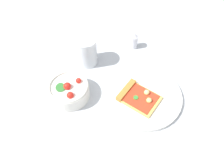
# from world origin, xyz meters

# --- Properties ---
(ground_plane) EXTENTS (2.40, 2.40, 0.00)m
(ground_plane) POSITION_xyz_m (0.00, 0.00, 0.00)
(ground_plane) COLOR #B2B7BC
(ground_plane) RESTS_ON ground
(plate) EXTENTS (0.27, 0.27, 0.01)m
(plate) POSITION_xyz_m (0.00, 0.02, 0.01)
(plate) COLOR white
(plate) RESTS_ON ground_plane
(pizza_slice_main) EXTENTS (0.11, 0.13, 0.02)m
(pizza_slice_main) POSITION_xyz_m (0.02, 0.01, 0.02)
(pizza_slice_main) COLOR #E5B256
(pizza_slice_main) RESTS_ON plate
(salad_bowl) EXTENTS (0.14, 0.14, 0.07)m
(salad_bowl) POSITION_xyz_m (0.15, -0.17, 0.03)
(salad_bowl) COLOR white
(salad_bowl) RESTS_ON ground_plane
(soda_glass) EXTENTS (0.07, 0.07, 0.11)m
(soda_glass) POSITION_xyz_m (0.00, -0.24, 0.05)
(soda_glass) COLOR silver
(soda_glass) RESTS_ON ground_plane
(pepper_shaker) EXTENTS (0.03, 0.03, 0.07)m
(pepper_shaker) POSITION_xyz_m (-0.18, -0.15, 0.03)
(pepper_shaker) COLOR silver
(pepper_shaker) RESTS_ON ground_plane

